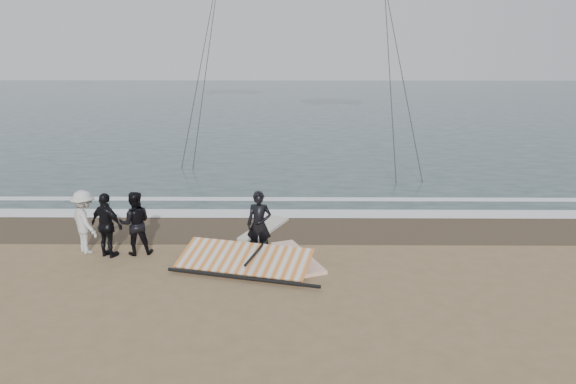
# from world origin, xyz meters

# --- Properties ---
(ground) EXTENTS (120.00, 120.00, 0.00)m
(ground) POSITION_xyz_m (0.00, 0.00, 0.00)
(ground) COLOR #8C704C
(ground) RESTS_ON ground
(sea) EXTENTS (120.00, 54.00, 0.02)m
(sea) POSITION_xyz_m (0.00, 33.00, 0.01)
(sea) COLOR #233838
(sea) RESTS_ON ground
(wet_sand) EXTENTS (120.00, 2.80, 0.01)m
(wet_sand) POSITION_xyz_m (0.00, 4.50, 0.01)
(wet_sand) COLOR #4C3D2B
(wet_sand) RESTS_ON ground
(foam_near) EXTENTS (120.00, 0.90, 0.01)m
(foam_near) POSITION_xyz_m (0.00, 5.90, 0.03)
(foam_near) COLOR white
(foam_near) RESTS_ON sea
(foam_far) EXTENTS (120.00, 0.45, 0.01)m
(foam_far) POSITION_xyz_m (0.00, 7.60, 0.03)
(foam_far) COLOR white
(foam_far) RESTS_ON sea
(man_main) EXTENTS (0.73, 0.54, 1.82)m
(man_main) POSITION_xyz_m (-0.91, 2.25, 0.91)
(man_main) COLOR black
(man_main) RESTS_ON ground
(board_white) EXTENTS (1.50, 2.44, 0.09)m
(board_white) POSITION_xyz_m (0.11, 2.06, 0.05)
(board_white) COLOR white
(board_white) RESTS_ON ground
(board_cream) EXTENTS (1.50, 2.36, 0.10)m
(board_cream) POSITION_xyz_m (-0.89, 4.33, 0.05)
(board_cream) COLOR beige
(board_cream) RESTS_ON ground
(trio_cluster) EXTENTS (2.52, 1.37, 1.77)m
(trio_cluster) POSITION_xyz_m (-5.04, 2.42, 0.88)
(trio_cluster) COLOR black
(trio_cluster) RESTS_ON ground
(sail_rig) EXTENTS (3.80, 2.48, 0.49)m
(sail_rig) POSITION_xyz_m (-1.31, 1.55, 0.19)
(sail_rig) COLOR black
(sail_rig) RESTS_ON ground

